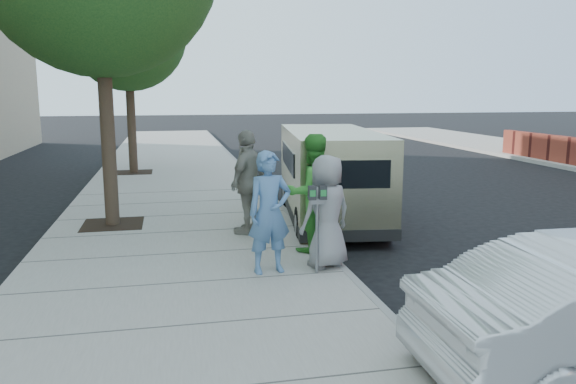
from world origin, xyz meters
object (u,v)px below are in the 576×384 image
at_px(tree_far, 128,26).
at_px(van, 330,173).
at_px(person_officer, 269,212).
at_px(person_green_shirt, 312,193).
at_px(person_gray_shirt, 327,212).
at_px(person_striped_polo, 248,182).
at_px(parking_meter, 317,210).

bearing_deg(tree_far, van, -58.78).
bearing_deg(person_officer, person_green_shirt, 38.04).
height_order(person_green_shirt, person_gray_shirt, person_green_shirt).
height_order(person_officer, person_gray_shirt, person_officer).
relative_size(person_gray_shirt, person_striped_polo, 0.88).
bearing_deg(person_striped_polo, person_gray_shirt, 56.90).
xyz_separation_m(tree_far, person_green_shirt, (3.45, -10.30, -3.74)).
relative_size(person_officer, person_striped_polo, 0.93).
distance_m(person_officer, person_striped_polo, 2.42).
bearing_deg(person_striped_polo, tree_far, -127.38).
height_order(parking_meter, person_striped_polo, person_striped_polo).
relative_size(tree_far, parking_meter, 4.91).
bearing_deg(tree_far, person_striped_polo, -73.79).
distance_m(van, person_gray_shirt, 3.84).
xyz_separation_m(tree_far, person_striped_polo, (2.58, -8.86, -3.75)).
distance_m(person_green_shirt, person_gray_shirt, 0.92).
distance_m(tree_far, person_officer, 12.17).
relative_size(person_officer, person_gray_shirt, 1.05).
height_order(tree_far, parking_meter, tree_far).
bearing_deg(person_striped_polo, van, 160.00).
distance_m(tree_far, person_gray_shirt, 12.35).
xyz_separation_m(parking_meter, person_striped_polo, (-0.66, 2.61, 0.03)).
bearing_deg(person_striped_polo, person_green_shirt, 67.82).
xyz_separation_m(person_officer, person_green_shirt, (0.90, 0.98, 0.08)).
distance_m(van, person_striped_polo, 2.39).
xyz_separation_m(tree_far, van, (4.57, -7.54, -3.83)).
bearing_deg(person_gray_shirt, person_striped_polo, -90.24).
xyz_separation_m(tree_far, person_officer, (2.55, -11.27, -3.82)).
bearing_deg(tree_far, parking_meter, -74.27).
bearing_deg(person_green_shirt, person_striped_polo, -69.20).
relative_size(parking_meter, person_green_shirt, 0.66).
distance_m(parking_meter, person_striped_polo, 2.69).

